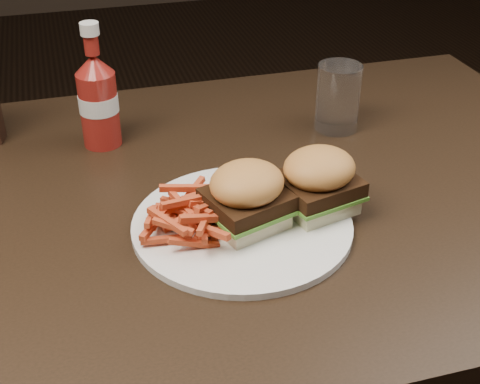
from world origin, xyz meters
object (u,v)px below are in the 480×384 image
object	(u,v)px
tumbler	(338,98)
plate	(242,225)
ketchup_bottle	(99,110)
dining_table	(228,201)

from	to	relation	value
tumbler	plate	bearing A→B (deg)	-134.34
plate	tumbler	xyz separation A→B (m)	(0.23, 0.24, 0.05)
ketchup_bottle	tumbler	xyz separation A→B (m)	(0.39, -0.05, -0.01)
dining_table	tumbler	distance (m)	0.28
plate	ketchup_bottle	size ratio (longest dim) A/B	2.39
dining_table	ketchup_bottle	world-z (taller)	ketchup_bottle
dining_table	ketchup_bottle	size ratio (longest dim) A/B	9.81
ketchup_bottle	plate	bearing A→B (deg)	-62.51
dining_table	ketchup_bottle	distance (m)	0.26
plate	tumbler	world-z (taller)	tumbler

